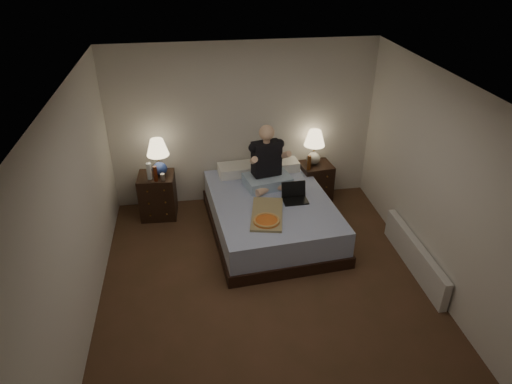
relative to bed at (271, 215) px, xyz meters
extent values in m
cube|color=brown|center=(-0.26, -1.22, -0.27)|extent=(4.00, 4.50, 0.00)
cube|color=white|center=(-0.26, -1.22, 2.23)|extent=(4.00, 4.50, 0.00)
cube|color=silver|center=(-0.26, 1.03, 0.98)|extent=(4.00, 0.00, 2.50)
cube|color=silver|center=(-0.26, -3.47, 0.98)|extent=(4.00, 0.00, 2.50)
cube|color=silver|center=(-2.26, -1.22, 0.98)|extent=(0.00, 4.50, 2.50)
cube|color=silver|center=(1.74, -1.22, 0.98)|extent=(0.00, 4.50, 2.50)
cube|color=#6078C0|center=(0.00, 0.00, 0.00)|extent=(1.79, 2.27, 0.53)
cube|color=black|center=(-1.61, 0.67, 0.07)|extent=(0.55, 0.50, 0.68)
cube|color=black|center=(0.86, 0.80, 0.04)|extent=(0.52, 0.48, 0.62)
cylinder|color=white|center=(-1.68, 0.58, 0.54)|extent=(0.07, 0.07, 0.25)
cylinder|color=#B9B9B4|center=(-1.50, 0.51, 0.46)|extent=(0.07, 0.07, 0.10)
cylinder|color=#541E0C|center=(-1.59, 0.51, 0.53)|extent=(0.06, 0.06, 0.23)
cylinder|color=#55290C|center=(0.70, 0.66, 0.46)|extent=(0.06, 0.06, 0.23)
cube|color=silver|center=(1.67, -1.12, -0.07)|extent=(0.10, 1.60, 0.40)
camera|label=1|loc=(-1.02, -5.41, 3.54)|focal=32.00mm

